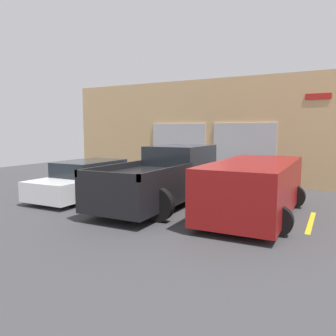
# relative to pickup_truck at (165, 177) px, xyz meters

# --- Properties ---
(ground_plane) EXTENTS (28.00, 28.00, 0.00)m
(ground_plane) POSITION_rel_pickup_truck_xyz_m (0.00, 1.63, -0.85)
(ground_plane) COLOR #3D3D3F
(shophouse_building) EXTENTS (14.77, 0.68, 4.53)m
(shophouse_building) POSITION_rel_pickup_truck_xyz_m (-0.00, 4.92, 1.39)
(shophouse_building) COLOR tan
(shophouse_building) RESTS_ON ground
(pickup_truck) EXTENTS (2.52, 5.42, 1.78)m
(pickup_truck) POSITION_rel_pickup_truck_xyz_m (0.00, 0.00, 0.00)
(pickup_truck) COLOR black
(pickup_truck) RESTS_ON ground
(sedan_white) EXTENTS (2.11, 4.32, 1.24)m
(sedan_white) POSITION_rel_pickup_truck_xyz_m (-2.86, -0.27, -0.26)
(sedan_white) COLOR white
(sedan_white) RESTS_ON ground
(sedan_side) EXTENTS (2.35, 4.78, 1.47)m
(sedan_side) POSITION_rel_pickup_truck_xyz_m (2.86, -0.29, -0.04)
(sedan_side) COLOR maroon
(sedan_side) RESTS_ON ground
(parking_stripe_far_left) EXTENTS (0.12, 2.20, 0.01)m
(parking_stripe_far_left) POSITION_rel_pickup_truck_xyz_m (-4.28, -0.30, -0.84)
(parking_stripe_far_left) COLOR gold
(parking_stripe_far_left) RESTS_ON ground
(parking_stripe_left) EXTENTS (0.12, 2.20, 0.01)m
(parking_stripe_left) POSITION_rel_pickup_truck_xyz_m (-1.43, -0.30, -0.84)
(parking_stripe_left) COLOR gold
(parking_stripe_left) RESTS_ON ground
(parking_stripe_centre) EXTENTS (0.12, 2.20, 0.01)m
(parking_stripe_centre) POSITION_rel_pickup_truck_xyz_m (1.43, -0.30, -0.84)
(parking_stripe_centre) COLOR gold
(parking_stripe_centre) RESTS_ON ground
(parking_stripe_right) EXTENTS (0.12, 2.20, 0.01)m
(parking_stripe_right) POSITION_rel_pickup_truck_xyz_m (4.28, -0.30, -0.84)
(parking_stripe_right) COLOR gold
(parking_stripe_right) RESTS_ON ground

